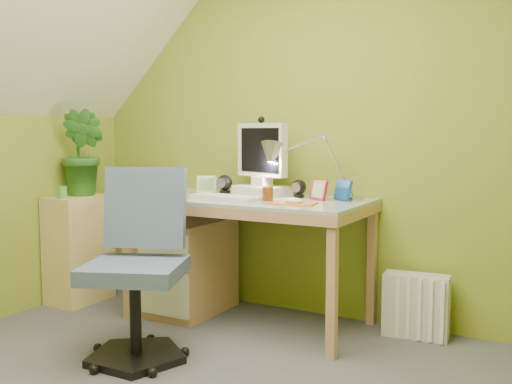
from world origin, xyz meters
The scene contains 19 objects.
wall_back centered at (0.00, 1.60, 1.20)m, with size 3.20×0.01×2.40m, color olive.
desk centered at (-0.18, 1.23, 0.39)m, with size 1.46×0.73×0.78m, color #AE7D5B, non-canonical shape.
monitor centered at (-0.18, 1.41, 1.04)m, with size 0.38×0.22×0.52m, color beige, non-canonical shape.
speaker_left centered at (-0.45, 1.39, 0.85)m, with size 0.10×0.10×0.12m, color black, non-canonical shape.
speaker_right centered at (0.09, 1.39, 0.84)m, with size 0.09×0.09×0.11m, color black, non-canonical shape.
keyboard centered at (-0.26, 1.09, 0.80)m, with size 0.45×0.14×0.02m, color silver.
mousepad centered at (0.20, 1.09, 0.79)m, with size 0.25×0.17×0.01m, color orange.
mouse centered at (0.20, 1.09, 0.80)m, with size 0.10×0.07×0.04m, color white.
amber_tumbler centered at (0.00, 1.15, 0.83)m, with size 0.06×0.06×0.08m, color brown.
candle_cluster centered at (-0.78, 1.24, 0.84)m, with size 0.16×0.14×0.12m, color #CF4B11, non-canonical shape.
photo_frame_red centered at (0.24, 1.35, 0.84)m, with size 0.13×0.02×0.12m, color #AE122B.
photo_frame_blue centered at (0.38, 1.39, 0.85)m, with size 0.14×0.02×0.12m, color #16489C.
photo_frame_green centered at (-0.58, 1.37, 0.84)m, with size 0.13×0.02×0.11m, color #AACB8B.
desk_lamp centered at (0.27, 1.41, 1.07)m, with size 0.53×0.23×0.57m, color silver, non-canonical shape.
side_ledge centered at (-1.45, 1.05, 0.37)m, with size 0.28×0.43×0.75m, color tan.
potted_plant centered at (-1.42, 1.10, 1.05)m, with size 0.33×0.27×0.60m, color #296521.
green_cup centered at (-1.43, 0.90, 0.79)m, with size 0.06×0.06×0.08m, color #4F9C41.
task_chair centered at (-0.38, 0.39, 0.50)m, with size 0.55×0.55×1.00m, color #455672, non-canonical shape.
radiator centered at (0.81, 1.46, 0.18)m, with size 0.37×0.15×0.37m, color silver.
Camera 1 is at (1.64, -1.95, 1.20)m, focal length 42.00 mm.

